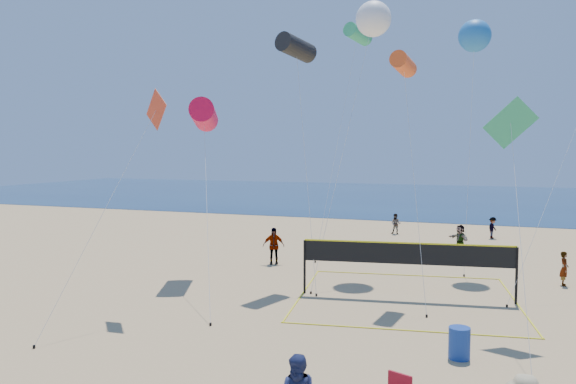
% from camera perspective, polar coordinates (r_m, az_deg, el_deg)
% --- Properties ---
extents(ocean, '(140.00, 50.00, 0.03)m').
position_cam_1_polar(ocean, '(72.07, 15.87, -0.57)').
color(ocean, navy).
rests_on(ocean, ground).
extents(far_person_0, '(1.22, 0.83, 1.92)m').
position_cam_1_polar(far_person_0, '(29.46, -1.48, -5.49)').
color(far_person_0, gray).
rests_on(far_person_0, ground).
extents(far_person_1, '(1.41, 1.48, 1.67)m').
position_cam_1_polar(far_person_1, '(33.87, 17.07, -4.60)').
color(far_person_1, gray).
rests_on(far_person_1, ground).
extents(far_person_2, '(0.37, 0.56, 1.51)m').
position_cam_1_polar(far_person_2, '(27.72, 26.26, -6.99)').
color(far_person_2, gray).
rests_on(far_person_2, ground).
extents(far_person_3, '(0.75, 0.61, 1.45)m').
position_cam_1_polar(far_person_3, '(40.46, 10.90, -3.21)').
color(far_person_3, gray).
rests_on(far_person_3, ground).
extents(far_person_4, '(0.85, 1.07, 1.45)m').
position_cam_1_polar(far_person_4, '(40.26, 20.07, -3.44)').
color(far_person_4, gray).
rests_on(far_person_4, ground).
extents(trash_barrel, '(0.72, 0.72, 0.91)m').
position_cam_1_polar(trash_barrel, '(17.35, 17.01, -14.46)').
color(trash_barrel, navy).
rests_on(trash_barrel, ground).
extents(volleyball_net, '(9.68, 9.55, 2.28)m').
position_cam_1_polar(volleyball_net, '(23.17, 11.98, -6.79)').
color(volleyball_net, black).
rests_on(volleyball_net, ground).
extents(kite_0, '(5.16, 8.71, 8.38)m').
position_cam_1_polar(kite_0, '(27.15, -8.53, 7.75)').
color(kite_0, '#E80D3D').
rests_on(kite_0, ground).
extents(kite_1, '(2.64, 3.97, 11.18)m').
position_cam_1_polar(kite_1, '(26.22, 0.83, 14.43)').
color(kite_1, black).
rests_on(kite_1, ground).
extents(kite_2, '(1.93, 4.07, 9.91)m').
position_cam_1_polar(kite_2, '(23.80, 11.64, 12.56)').
color(kite_2, '#F6551E').
rests_on(kite_2, ground).
extents(kite_3, '(1.59, 5.93, 8.28)m').
position_cam_1_polar(kite_3, '(21.75, -13.79, 7.04)').
color(kite_3, '#DF4223').
rests_on(kite_3, ground).
extents(kite_4, '(1.76, 5.01, 7.75)m').
position_cam_1_polar(kite_4, '(19.94, 21.74, 5.69)').
color(kite_4, '#36B66F').
rests_on(kite_4, ground).
extents(kite_6, '(2.27, 7.66, 13.40)m').
position_cam_1_polar(kite_6, '(29.71, 8.67, 16.98)').
color(kite_6, white).
rests_on(kite_6, ground).
extents(kite_7, '(1.91, 3.66, 12.47)m').
position_cam_1_polar(kite_7, '(30.59, 18.44, 14.81)').
color(kite_7, blue).
rests_on(kite_7, ground).
extents(kite_8, '(1.56, 9.10, 13.98)m').
position_cam_1_polar(kite_8, '(37.59, 7.11, 15.61)').
color(kite_8, '#36B66F').
rests_on(kite_8, ground).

